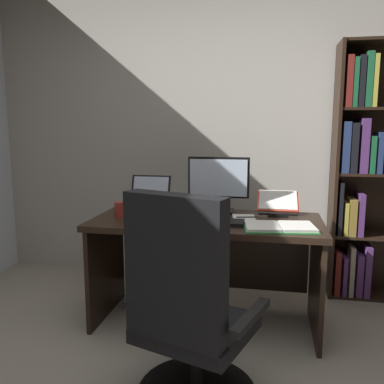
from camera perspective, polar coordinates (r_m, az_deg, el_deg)
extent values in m
cube|color=#B2ADA3|center=(3.60, 6.52, 10.34)|extent=(4.99, 0.12, 2.87)
cube|color=black|center=(2.75, 2.04, -4.24)|extent=(1.54, 0.70, 0.04)
cube|color=black|center=(3.05, -11.98, -10.36)|extent=(0.03, 0.64, 0.71)
cube|color=black|center=(2.85, 17.08, -12.02)|extent=(0.03, 0.64, 0.71)
cube|color=black|center=(3.15, 2.93, -8.84)|extent=(1.42, 0.03, 0.49)
cube|color=black|center=(3.42, 19.35, 2.57)|extent=(0.02, 0.31, 2.00)
cube|color=black|center=(3.64, 25.31, 2.59)|extent=(0.83, 0.01, 2.00)
cube|color=black|center=(3.73, 24.81, -12.91)|extent=(0.78, 0.29, 0.02)
cube|color=maroon|center=(3.58, 19.58, -10.34)|extent=(0.04, 0.24, 0.35)
cube|color=#512D66|center=(3.58, 20.51, -10.77)|extent=(0.03, 0.21, 0.31)
cube|color=gray|center=(3.56, 21.37, -10.13)|extent=(0.04, 0.19, 0.40)
cube|color=#512D66|center=(3.59, 22.29, -10.57)|extent=(0.05, 0.20, 0.34)
cube|color=#512D66|center=(3.60, 23.20, -9.93)|extent=(0.05, 0.23, 0.41)
cube|color=black|center=(3.58, 25.34, -5.55)|extent=(0.78, 0.29, 0.02)
cube|color=black|center=(3.42, 19.98, -2.09)|extent=(0.03, 0.20, 0.42)
cube|color=gold|center=(3.46, 20.61, -3.33)|extent=(0.03, 0.24, 0.26)
cube|color=olive|center=(3.45, 21.46, -3.21)|extent=(0.06, 0.20, 0.29)
cube|color=#512D66|center=(3.48, 22.42, -2.79)|extent=(0.04, 0.24, 0.33)
cube|color=navy|center=(3.38, 20.62, 5.94)|extent=(0.06, 0.23, 0.39)
cube|color=black|center=(3.39, 21.63, 5.81)|extent=(0.05, 0.22, 0.38)
cube|color=#512D66|center=(3.41, 22.81, 6.03)|extent=(0.06, 0.24, 0.41)
cube|color=#195633|center=(3.42, 23.77, 4.88)|extent=(0.04, 0.22, 0.28)
cube|color=navy|center=(3.41, 24.69, 5.05)|extent=(0.04, 0.19, 0.31)
cube|color=maroon|center=(3.39, 21.03, 14.19)|extent=(0.04, 0.22, 0.38)
cube|color=#195633|center=(3.39, 21.78, 14.00)|extent=(0.03, 0.22, 0.36)
cube|color=black|center=(3.41, 22.49, 14.04)|extent=(0.04, 0.24, 0.37)
cube|color=#195633|center=(3.42, 23.34, 14.17)|extent=(0.05, 0.24, 0.40)
cube|color=gold|center=(3.43, 24.04, 13.95)|extent=(0.03, 0.25, 0.38)
cylinder|color=black|center=(2.20, 0.68, -22.80)|extent=(0.06, 0.06, 0.30)
cube|color=black|center=(2.11, 0.69, -18.53)|extent=(0.63, 0.61, 0.07)
cube|color=black|center=(1.80, -2.42, -10.77)|extent=(0.48, 0.25, 0.66)
cube|color=black|center=(2.19, -5.93, -13.85)|extent=(0.17, 0.38, 0.04)
cube|color=black|center=(1.94, 8.27, -16.99)|extent=(0.17, 0.38, 0.04)
cube|color=black|center=(2.95, 3.68, -2.72)|extent=(0.22, 0.16, 0.02)
cylinder|color=black|center=(2.94, 3.69, -1.67)|extent=(0.04, 0.04, 0.09)
cube|color=black|center=(2.92, 3.75, 2.06)|extent=(0.44, 0.02, 0.29)
cube|color=silver|center=(2.90, 3.70, 2.01)|extent=(0.41, 0.00, 0.26)
cube|color=black|center=(3.02, -6.69, -2.44)|extent=(0.31, 0.24, 0.02)
cube|color=#2D2D30|center=(3.00, -6.80, -2.28)|extent=(0.26, 0.13, 0.00)
cube|color=black|center=(3.16, -5.84, 0.30)|extent=(0.31, 0.08, 0.22)
cube|color=silver|center=(3.15, -5.86, 0.31)|extent=(0.28, 0.07, 0.20)
cube|color=black|center=(2.62, 2.73, -4.21)|extent=(0.42, 0.15, 0.02)
ellipsoid|color=black|center=(2.67, -3.65, -3.76)|extent=(0.06, 0.10, 0.04)
cube|color=black|center=(2.91, 11.98, -3.16)|extent=(0.14, 0.12, 0.01)
cube|color=black|center=(2.86, 12.00, -3.11)|extent=(0.26, 0.01, 0.01)
cube|color=#DB422D|center=(3.01, 11.99, -1.23)|extent=(0.29, 0.24, 0.12)
cube|color=silver|center=(3.00, 12.00, -1.07)|extent=(0.27, 0.22, 0.11)
cube|color=green|center=(2.53, 9.82, -4.99)|extent=(0.25, 0.29, 0.01)
cube|color=green|center=(2.57, 14.60, -4.96)|extent=(0.25, 0.29, 0.01)
cube|color=silver|center=(2.53, 9.83, -4.72)|extent=(0.23, 0.27, 0.02)
cube|color=silver|center=(2.56, 14.61, -4.70)|extent=(0.23, 0.27, 0.02)
cylinder|color=#B7B7BC|center=(2.55, 12.23, -4.80)|extent=(0.05, 0.23, 0.02)
cube|color=silver|center=(2.77, 7.31, -3.68)|extent=(0.17, 0.23, 0.01)
cylinder|color=black|center=(2.76, 7.72, -3.51)|extent=(0.14, 0.04, 0.01)
cylinder|color=maroon|center=(2.85, -10.08, -2.40)|extent=(0.08, 0.08, 0.11)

